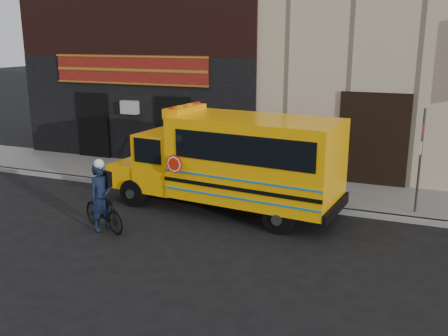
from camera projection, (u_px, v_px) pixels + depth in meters
ground at (189, 228)px, 13.05m from camera, size 120.00×120.00×0.00m
curb at (225, 197)px, 15.36m from camera, size 40.00×0.20×0.15m
sidewalk at (242, 184)px, 16.71m from camera, size 40.00×3.00×0.15m
building at (294, 6)px, 20.90m from camera, size 20.00×10.70×12.00m
school_bus at (234, 160)px, 13.94m from camera, size 7.09×2.84×2.92m
sign_pole at (420, 159)px, 13.43m from camera, size 0.07×0.27×3.02m
bicycle at (104, 211)px, 12.83m from camera, size 1.76×1.09×1.02m
cyclist at (101, 199)px, 12.65m from camera, size 0.60×0.74×1.74m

